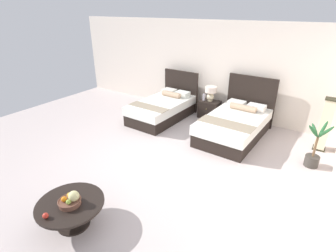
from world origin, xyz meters
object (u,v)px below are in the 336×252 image
at_px(bed_near_window, 163,108).
at_px(fruit_bowl, 71,200).
at_px(floor_lamp_corner, 325,125).
at_px(potted_palm, 314,153).
at_px(loose_apple, 46,216).
at_px(vase, 204,97).
at_px(table_lamp, 211,92).
at_px(coffee_table, 71,207).
at_px(bed_near_corner, 235,125).
at_px(nightstand, 209,109).

relative_size(bed_near_window, fruit_bowl, 6.46).
relative_size(floor_lamp_corner, potted_palm, 1.25).
xyz_separation_m(loose_apple, floor_lamp_corner, (2.86, 4.99, 0.16)).
distance_m(vase, fruit_bowl, 4.92).
xyz_separation_m(table_lamp, potted_palm, (2.87, -1.24, -0.48)).
height_order(loose_apple, potted_palm, potted_palm).
relative_size(vase, loose_apple, 2.40).
xyz_separation_m(coffee_table, fruit_bowl, (0.04, -0.01, 0.16)).
xyz_separation_m(bed_near_corner, fruit_bowl, (-0.92, -4.18, 0.17)).
relative_size(table_lamp, floor_lamp_corner, 0.35).
distance_m(bed_near_corner, fruit_bowl, 4.28).
height_order(bed_near_corner, potted_palm, bed_near_corner).
distance_m(bed_near_window, vase, 1.23).
height_order(bed_near_window, coffee_table, bed_near_window).
distance_m(loose_apple, floor_lamp_corner, 5.75).
distance_m(coffee_table, potted_palm, 4.65).
height_order(loose_apple, floor_lamp_corner, floor_lamp_corner).
bearing_deg(loose_apple, fruit_bowl, 80.53).
bearing_deg(coffee_table, table_lamp, 91.12).
distance_m(loose_apple, potted_palm, 4.97).
height_order(bed_near_corner, fruit_bowl, bed_near_corner).
bearing_deg(potted_palm, bed_near_corner, 166.35).
bearing_deg(potted_palm, loose_apple, -124.30).
height_order(table_lamp, vase, table_lamp).
bearing_deg(nightstand, coffee_table, -88.88).
bearing_deg(bed_near_corner, vase, 149.19).
height_order(bed_near_corner, table_lamp, bed_near_corner).
height_order(fruit_bowl, floor_lamp_corner, floor_lamp_corner).
bearing_deg(fruit_bowl, nightstand, 91.59).
bearing_deg(vase, loose_apple, -87.29).
bearing_deg(potted_palm, vase, 158.91).
relative_size(table_lamp, fruit_bowl, 1.29).
height_order(table_lamp, loose_apple, table_lamp).
distance_m(fruit_bowl, floor_lamp_corner, 5.41).
relative_size(bed_near_corner, fruit_bowl, 6.76).
bearing_deg(coffee_table, floor_lamp_corner, 58.41).
xyz_separation_m(vase, potted_palm, (3.05, -1.18, -0.31)).
bearing_deg(table_lamp, bed_near_corner, -36.88).
relative_size(bed_near_corner, vase, 11.42).
xyz_separation_m(nightstand, loose_apple, (0.08, -5.31, 0.19)).
distance_m(bed_near_window, coffee_table, 4.34).
bearing_deg(potted_palm, bed_near_window, 173.75).
bearing_deg(bed_near_window, nightstand, 35.14).
height_order(nightstand, fruit_bowl, fruit_bowl).
distance_m(vase, potted_palm, 3.28).
bearing_deg(coffee_table, potted_palm, 53.33).
bearing_deg(nightstand, table_lamp, 90.00).
relative_size(nightstand, floor_lamp_corner, 0.47).
bearing_deg(floor_lamp_corner, table_lamp, 173.32).
distance_m(bed_near_window, bed_near_corner, 2.16).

